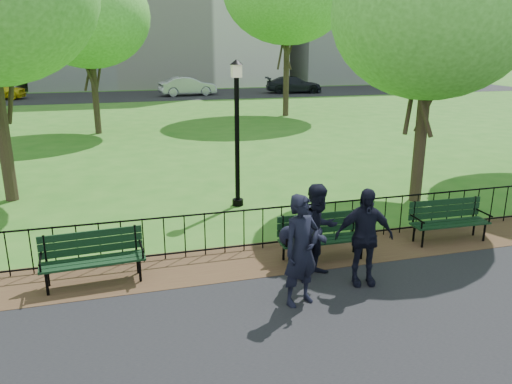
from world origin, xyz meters
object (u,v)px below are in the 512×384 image
object	(u,v)px
tree_far_c	(88,15)
sedan_dark	(294,85)
person_mid	(318,231)
person_right	(364,237)
lamppost	(237,129)
tree_near_e	(432,13)
sedan_silver	(187,86)
person_left	(301,250)
park_bench_left_a	(92,252)
park_bench_right_a	(448,216)
park_bench_main	(311,233)

from	to	relation	value
tree_far_c	sedan_dark	distance (m)	23.29
person_mid	person_right	xyz separation A→B (m)	(0.65, -0.48, 0.00)
sedan_dark	lamppost	bearing A→B (deg)	166.75
tree_near_e	tree_far_c	xyz separation A→B (m)	(-8.47, 13.34, 0.48)
sedan_silver	sedan_dark	xyz separation A→B (m)	(9.12, -0.18, -0.06)
lamppost	person_left	world-z (taller)	lamppost
tree_near_e	park_bench_left_a	bearing A→B (deg)	-161.82
person_left	person_mid	size ratio (longest dim) A/B	1.06
park_bench_right_a	person_mid	xyz separation A→B (m)	(-3.35, -0.86, 0.33)
park_bench_left_a	person_left	size ratio (longest dim) A/B	0.98
park_bench_right_a	person_left	size ratio (longest dim) A/B	0.93
tree_near_e	park_bench_main	bearing A→B (deg)	-145.37
park_bench_right_a	person_right	distance (m)	3.03
park_bench_main	lamppost	xyz separation A→B (m)	(-0.52, 3.80, 1.44)
person_left	sedan_dark	distance (m)	36.39
park_bench_main	person_mid	size ratio (longest dim) A/B	1.03
park_bench_right_a	person_mid	world-z (taller)	person_mid
person_left	sedan_silver	world-z (taller)	person_left
sedan_dark	person_left	bearing A→B (deg)	169.59
tree_near_e	person_left	world-z (taller)	tree_near_e
park_bench_main	person_mid	xyz separation A→B (m)	(-0.13, -0.65, 0.30)
park_bench_main	person_mid	world-z (taller)	person_mid
sedan_silver	tree_near_e	bearing A→B (deg)	176.13
park_bench_left_a	sedan_silver	world-z (taller)	sedan_silver
sedan_silver	sedan_dark	distance (m)	9.12
lamppost	tree_far_c	distance (m)	13.40
person_mid	park_bench_main	bearing A→B (deg)	59.11
park_bench_right_a	tree_far_c	world-z (taller)	tree_far_c
lamppost	sedan_dark	size ratio (longest dim) A/B	0.78
lamppost	person_left	xyz separation A→B (m)	(-0.26, -5.30, -1.09)
person_left	tree_far_c	bearing A→B (deg)	82.07
park_bench_right_a	person_right	xyz separation A→B (m)	(-2.70, -1.33, 0.33)
park_bench_left_a	tree_near_e	size ratio (longest dim) A/B	0.26
person_right	sedan_silver	bearing A→B (deg)	98.08
person_left	tree_near_e	bearing A→B (deg)	22.48
park_bench_right_a	person_mid	size ratio (longest dim) A/B	0.99
lamppost	sedan_dark	distance (m)	31.38
park_bench_main	tree_near_e	bearing A→B (deg)	35.44
person_right	sedan_dark	distance (m)	35.61
person_mid	sedan_silver	size ratio (longest dim) A/B	0.38
lamppost	person_right	distance (m)	5.17
tree_near_e	person_right	size ratio (longest dim) A/B	3.97
tree_near_e	sedan_silver	xyz separation A→B (m)	(-1.80, 30.00, -4.03)
tree_near_e	sedan_dark	bearing A→B (deg)	76.21
park_bench_right_a	park_bench_left_a	bearing A→B (deg)	-178.16
park_bench_right_a	person_right	bearing A→B (deg)	-151.88
park_bench_right_a	sedan_silver	world-z (taller)	sedan_silver
sedan_dark	tree_far_c	bearing A→B (deg)	145.59
person_left	person_mid	bearing A→B (deg)	33.59
park_bench_left_a	tree_far_c	distance (m)	16.72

